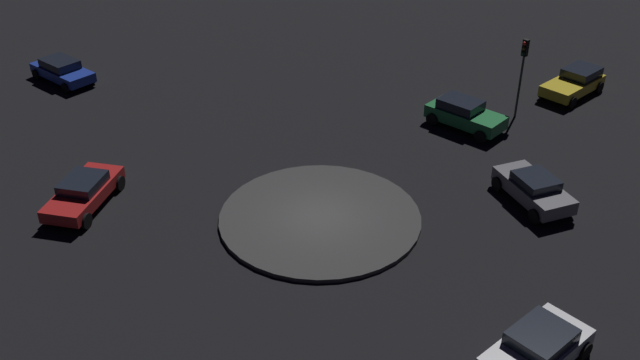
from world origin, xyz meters
name	(u,v)px	position (x,y,z in m)	size (l,w,h in m)	color
ground_plane	(320,220)	(0.00, 0.00, 0.00)	(117.26, 117.26, 0.00)	black
roundabout_island	(320,218)	(0.00, 0.00, 0.10)	(8.70, 8.70, 0.20)	#383838
car_green	(464,114)	(1.00, -11.52, 0.81)	(4.22, 2.24, 1.54)	#1E7238
car_grey	(534,188)	(-5.56, -7.77, 0.74)	(4.32, 3.17, 1.39)	slate
car_blue	(62,70)	(21.44, 0.96, 0.72)	(4.52, 2.35, 1.37)	#1E38A5
car_silver	(538,348)	(-11.05, 0.74, 0.74)	(2.22, 4.08, 1.39)	silver
car_yellow	(575,82)	(-0.85, -19.58, 0.77)	(2.11, 4.22, 1.46)	gold
car_red	(84,192)	(8.02, 6.74, 0.72)	(3.90, 4.64, 1.34)	red
traffic_light_south	(523,63)	(-0.19, -14.59, 3.16)	(0.30, 0.36, 4.45)	#2D2D2D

